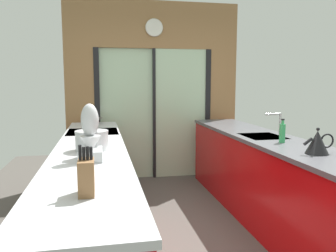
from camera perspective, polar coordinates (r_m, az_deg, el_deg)
name	(u,v)px	position (r m, az deg, el deg)	size (l,w,h in m)	color
ground_plane	(181,223)	(3.76, 2.14, -16.14)	(5.04, 7.60, 0.02)	#4C4742
back_wall_unit	(154,80)	(5.21, -2.41, 7.75)	(2.64, 0.12, 2.70)	olive
left_counter_run	(91,202)	(3.06, -12.85, -12.39)	(0.62, 3.80, 0.92)	#AD0C0F
right_counter_run	(274,184)	(3.65, 17.54, -9.32)	(0.62, 3.80, 0.92)	#AD0C0F
sink_faucet	(277,120)	(3.81, 18.02, 0.91)	(0.19, 0.02, 0.25)	#B7BABC
oven_range	(94,170)	(4.14, -12.43, -7.29)	(0.60, 0.60, 0.92)	black
mixing_bowl_near	(93,140)	(3.22, -12.61, -2.31)	(0.15, 0.15, 0.07)	teal
mixing_bowl_far	(95,120)	(4.80, -12.22, 0.92)	(0.20, 0.20, 0.08)	#514C47
knife_block	(86,176)	(1.79, -13.66, -8.30)	(0.08, 0.14, 0.26)	brown
stand_mixer	(90,138)	(2.56, -13.00, -2.06)	(0.17, 0.27, 0.42)	#B7BABC
stock_pot	(92,140)	(2.93, -12.76, -2.39)	(0.28, 0.28, 0.19)	#B7BABC
kettle	(317,142)	(2.96, 23.97, -2.53)	(0.27, 0.19, 0.22)	black
soap_bottle_far	(282,133)	(3.40, 18.78, -1.05)	(0.06, 0.06, 0.23)	#339E56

